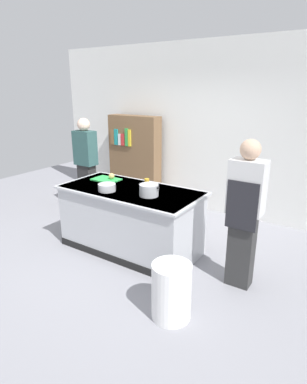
# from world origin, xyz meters

# --- Properties ---
(ground_plane) EXTENTS (10.00, 10.00, 0.00)m
(ground_plane) POSITION_xyz_m (0.00, 0.00, 0.00)
(ground_plane) COLOR gray
(back_wall) EXTENTS (6.40, 0.12, 3.00)m
(back_wall) POSITION_xyz_m (0.00, 2.10, 1.50)
(back_wall) COLOR white
(back_wall) RESTS_ON ground_plane
(counter_island) EXTENTS (1.98, 0.98, 0.90)m
(counter_island) POSITION_xyz_m (0.00, -0.00, 0.47)
(counter_island) COLOR #B7BABF
(counter_island) RESTS_ON ground_plane
(cutting_board) EXTENTS (0.40, 0.28, 0.02)m
(cutting_board) POSITION_xyz_m (-0.57, 0.16, 0.91)
(cutting_board) COLOR green
(cutting_board) RESTS_ON counter_island
(onion) EXTENTS (0.09, 0.09, 0.09)m
(onion) POSITION_xyz_m (-0.50, 0.20, 0.96)
(onion) COLOR tan
(onion) RESTS_ON cutting_board
(stock_pot) EXTENTS (0.31, 0.25, 0.15)m
(stock_pot) POSITION_xyz_m (0.37, -0.09, 0.98)
(stock_pot) COLOR #B7BABF
(stock_pot) RESTS_ON counter_island
(mixing_bowl) EXTENTS (0.24, 0.24, 0.10)m
(mixing_bowl) POSITION_xyz_m (-0.21, -0.23, 0.95)
(mixing_bowl) COLOR #B7BABF
(mixing_bowl) RESTS_ON counter_island
(juice_cup) EXTENTS (0.07, 0.07, 0.10)m
(juice_cup) POSITION_xyz_m (0.10, 0.26, 0.95)
(juice_cup) COLOR yellow
(juice_cup) RESTS_ON counter_island
(trash_bin) EXTENTS (0.40, 0.40, 0.59)m
(trash_bin) POSITION_xyz_m (1.22, -0.94, 0.30)
(trash_bin) COLOR white
(trash_bin) RESTS_ON ground_plane
(person_chef) EXTENTS (0.38, 0.25, 1.72)m
(person_chef) POSITION_xyz_m (1.59, 0.00, 0.91)
(person_chef) COLOR #313131
(person_chef) RESTS_ON ground_plane
(person_guest) EXTENTS (0.38, 0.24, 1.72)m
(person_guest) POSITION_xyz_m (-1.55, 0.73, 0.91)
(person_guest) COLOR #272727
(person_guest) RESTS_ON ground_plane
(bookshelf) EXTENTS (1.10, 0.31, 1.70)m
(bookshelf) POSITION_xyz_m (-1.26, 1.80, 0.85)
(bookshelf) COLOR brown
(bookshelf) RESTS_ON ground_plane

